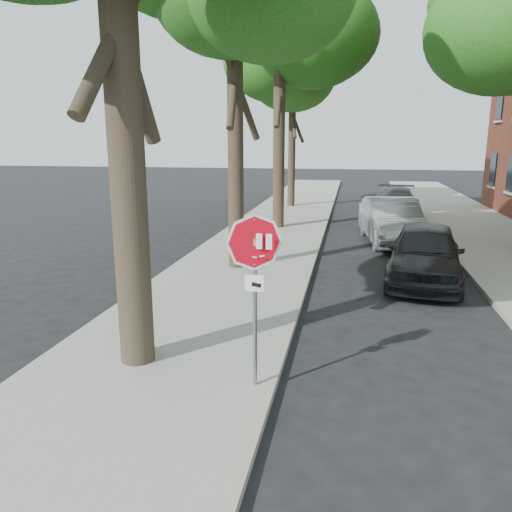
{
  "coord_description": "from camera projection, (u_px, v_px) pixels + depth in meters",
  "views": [
    {
      "loc": [
        0.61,
        -6.77,
        3.72
      ],
      "look_at": [
        -0.74,
        0.26,
        2.05
      ],
      "focal_mm": 35.0,
      "sensor_mm": 36.0,
      "label": 1
    }
  ],
  "objects": [
    {
      "name": "ground",
      "position": [
        301.0,
        396.0,
        7.43
      ],
      "size": [
        120.0,
        120.0,
        0.0
      ],
      "primitive_type": "plane",
      "color": "black",
      "rests_on": "ground"
    },
    {
      "name": "sidewalk_left",
      "position": [
        268.0,
        236.0,
        19.35
      ],
      "size": [
        4.0,
        55.0,
        0.12
      ],
      "primitive_type": "cube",
      "color": "gray",
      "rests_on": "ground"
    },
    {
      "name": "sidewalk_right",
      "position": [
        503.0,
        245.0,
        17.8
      ],
      "size": [
        4.0,
        55.0,
        0.12
      ],
      "primitive_type": "cube",
      "color": "gray",
      "rests_on": "ground"
    },
    {
      "name": "curb_left",
      "position": [
        321.0,
        238.0,
        18.97
      ],
      "size": [
        0.12,
        55.0,
        0.13
      ],
      "primitive_type": "cube",
      "color": "#9E9384",
      "rests_on": "ground"
    },
    {
      "name": "curb_right",
      "position": [
        442.0,
        243.0,
        18.17
      ],
      "size": [
        0.12,
        55.0,
        0.13
      ],
      "primitive_type": "cube",
      "color": "#9E9384",
      "rests_on": "ground"
    },
    {
      "name": "stop_sign",
      "position": [
        255.0,
        268.0,
        7.09
      ],
      "size": [
        0.76,
        0.34,
        2.61
      ],
      "color": "gray",
      "rests_on": "sidewalk_left"
    },
    {
      "name": "tree_mid_b",
      "position": [
        280.0,
        28.0,
        19.56
      ],
      "size": [
        5.88,
        5.46,
        10.36
      ],
      "color": "black",
      "rests_on": "sidewalk_left"
    },
    {
      "name": "tree_far",
      "position": [
        293.0,
        72.0,
        26.48
      ],
      "size": [
        5.29,
        4.91,
        9.33
      ],
      "color": "black",
      "rests_on": "sidewalk_left"
    },
    {
      "name": "car_a",
      "position": [
        425.0,
        253.0,
        13.24
      ],
      "size": [
        2.48,
        4.83,
        1.57
      ],
      "primitive_type": "imported",
      "rotation": [
        0.0,
        0.0,
        -0.14
      ],
      "color": "black",
      "rests_on": "ground"
    },
    {
      "name": "car_b",
      "position": [
        392.0,
        221.0,
        18.2
      ],
      "size": [
        2.36,
        5.16,
        1.64
      ],
      "primitive_type": "imported",
      "rotation": [
        0.0,
        0.0,
        0.13
      ],
      "color": "#9EA1A6",
      "rests_on": "ground"
    },
    {
      "name": "car_c",
      "position": [
        394.0,
        204.0,
        23.32
      ],
      "size": [
        2.66,
        5.47,
        1.53
      ],
      "primitive_type": "imported",
      "rotation": [
        0.0,
        0.0,
        -0.1
      ],
      "color": "#49484D",
      "rests_on": "ground"
    }
  ]
}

